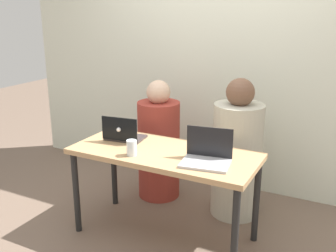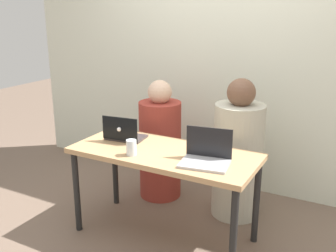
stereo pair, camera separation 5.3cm
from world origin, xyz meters
name	(u,v)px [view 1 (the left image)]	position (x,y,z in m)	size (l,w,h in m)	color
ground_plane	(164,235)	(0.00, 0.00, 0.00)	(12.00, 12.00, 0.00)	#705C4D
back_wall	(222,57)	(0.00, 1.20, 1.29)	(4.50, 0.10, 2.59)	silver
desk	(164,161)	(0.00, 0.00, 0.64)	(1.42, 0.62, 0.72)	tan
person_on_left	(159,146)	(-0.38, 0.61, 0.50)	(0.48, 0.48, 1.13)	#98352B
person_on_right	(237,156)	(0.38, 0.61, 0.54)	(0.53, 0.53, 1.21)	#BAB8A3
laptop_front_right	(207,156)	(0.37, -0.07, 0.77)	(0.36, 0.30, 0.23)	#B4B4B9
laptop_back_left	(124,135)	(-0.41, 0.07, 0.77)	(0.33, 0.26, 0.21)	#3B3435
water_glass_left	(132,149)	(-0.17, -0.19, 0.77)	(0.08, 0.08, 0.12)	silver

